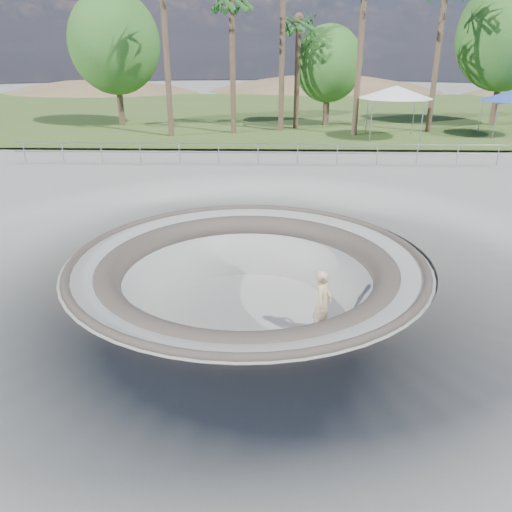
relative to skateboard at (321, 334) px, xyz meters
The scene contains 13 objects.
ground 3.00m from the skateboard, 153.01° to the left, with size 180.00×180.00×0.00m, color #9A9A95.
skate_bowl 2.37m from the skateboard, 153.01° to the left, with size 14.00×14.00×4.10m.
grass_strip 35.20m from the skateboard, 93.45° to the left, with size 180.00×36.00×0.12m.
distant_hills 58.50m from the skateboard, 88.36° to the left, with size 103.20×45.00×28.60m.
safety_railing 13.49m from the skateboard, 99.18° to the left, with size 25.00×0.06×1.03m.
skateboard is the anchor object (origin of this frame).
skater 0.98m from the skateboard, 26.57° to the right, with size 0.70×0.46×1.93m, color tan.
canopy_white 21.90m from the skateboard, 73.03° to the left, with size 6.32×6.32×3.21m.
palm_b 24.77m from the skateboard, 100.19° to the left, with size 2.60×2.60×9.34m.
palm_d 26.13m from the skateboard, 89.30° to the left, with size 2.60×2.60×8.08m.
bushy_tree_left 29.72m from the skateboard, 116.07° to the left, with size 6.42×5.84×9.26m.
bushy_tree_mid 27.15m from the skateboard, 84.33° to the left, with size 4.89×4.45×7.06m.
bushy_tree_right 31.73m from the skateboard, 60.48° to the left, with size 6.98×6.35×10.08m.
Camera 1 is at (0.64, -13.26, 5.63)m, focal length 35.00 mm.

